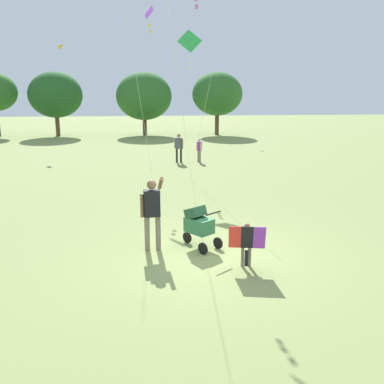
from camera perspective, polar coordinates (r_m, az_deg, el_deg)
ground_plane at (r=9.63m, az=2.52°, el=-8.78°), size 120.00×120.00×0.00m
treeline_distant at (r=37.36m, az=-13.22°, el=12.99°), size 25.35×4.71×5.45m
child_with_butterfly_kite at (r=8.87m, az=7.56°, el=-6.65°), size 0.79×0.43×0.99m
person_adult_flyer at (r=9.68m, az=-5.54°, el=-2.26°), size 0.56×0.55×1.78m
stroller at (r=9.93m, az=0.91°, el=-4.33°), size 0.91×1.04×1.03m
kite_orange_delta at (r=17.66m, az=-6.08°, el=22.07°), size 1.05×4.12×7.07m
kite_green_novelty at (r=17.68m, az=-0.25°, el=19.52°), size 1.21×3.16×6.18m
person_red_shirt at (r=22.19m, az=-1.83°, el=6.43°), size 0.46×0.32×1.55m
person_sitting_far at (r=22.37m, az=1.00°, el=6.07°), size 0.26×0.39×1.28m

